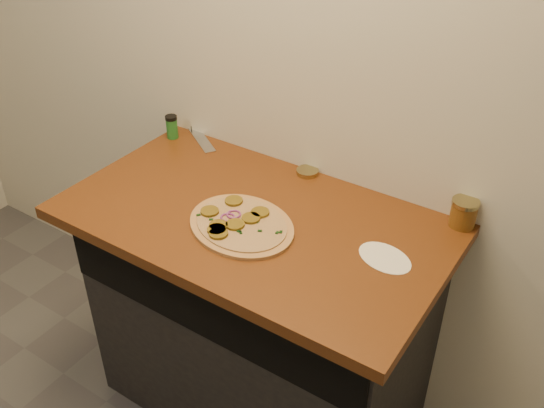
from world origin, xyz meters
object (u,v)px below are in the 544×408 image
Objects in this scene: spice_shaker at (172,127)px; chefs_knife at (195,130)px; pizza at (240,224)px; salsa_jar at (464,213)px.

chefs_knife is at bearing 66.31° from spice_shaker.
spice_shaker is (-0.04, -0.09, 0.04)m from chefs_knife.
salsa_jar is at bearing 34.20° from pizza.
pizza reaches higher than chefs_knife.
salsa_jar is 0.99× the size of spice_shaker.
salsa_jar is (1.06, -0.03, 0.04)m from chefs_knife.
chefs_knife is at bearing 141.54° from pizza.
salsa_jar is at bearing -1.73° from chefs_knife.
chefs_knife is 3.21× the size of salsa_jar.
pizza is 0.67m from salsa_jar.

